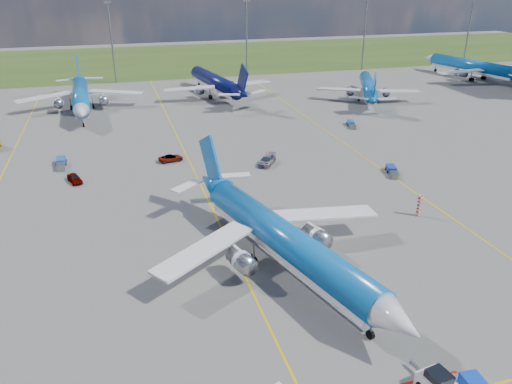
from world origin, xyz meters
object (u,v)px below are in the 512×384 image
object	(u,v)px
baggage_tug_c	(61,163)
main_airliner	(284,269)
bg_jet_n	(216,96)
bg_jet_ene	(470,79)
bg_jet_nnw	(83,112)
service_car_a	(75,178)
bg_jet_ne	(367,99)
baggage_tug_e	(351,124)
service_car_c	(267,160)
warning_post	(419,205)
baggage_tug_w	(392,171)
service_car_b	(171,158)

from	to	relation	value
baggage_tug_c	main_airliner	bearing A→B (deg)	-60.15
bg_jet_n	bg_jet_ene	size ratio (longest dim) A/B	0.97
bg_jet_nnw	bg_jet_n	xyz separation A→B (m)	(33.37, 7.18, 0.00)
service_car_a	baggage_tug_c	size ratio (longest dim) A/B	0.75
bg_jet_ne	baggage_tug_e	xyz separation A→B (m)	(-15.04, -21.60, 0.47)
bg_jet_ene	main_airliner	xyz separation A→B (m)	(-89.80, -85.54, 0.00)
service_car_c	baggage_tug_c	bearing A→B (deg)	-159.74
warning_post	main_airliner	bearing A→B (deg)	-160.69
baggage_tug_w	service_car_c	bearing A→B (deg)	170.80
service_car_c	baggage_tug_e	size ratio (longest dim) A/B	1.09
warning_post	service_car_c	xyz separation A→B (m)	(-13.56, 24.20, -0.77)
bg_jet_n	service_car_c	world-z (taller)	bg_jet_n
bg_jet_n	service_car_c	size ratio (longest dim) A/B	8.08
warning_post	bg_jet_nnw	size ratio (longest dim) A/B	0.07
bg_jet_ene	baggage_tug_e	size ratio (longest dim) A/B	9.07
main_airliner	baggage_tug_e	world-z (taller)	main_airliner
warning_post	baggage_tug_w	distance (m)	15.19
service_car_a	main_airliner	bearing A→B (deg)	-73.81
baggage_tug_w	bg_jet_n	bearing A→B (deg)	123.26
bg_jet_ene	baggage_tug_w	distance (m)	90.07
bg_jet_ene	bg_jet_nnw	bearing A→B (deg)	-7.38
baggage_tug_w	baggage_tug_e	bearing A→B (deg)	96.81
bg_jet_ne	service_car_c	size ratio (longest dim) A/B	7.09
bg_jet_nnw	service_car_b	world-z (taller)	bg_jet_nnw
bg_jet_ene	baggage_tug_w	size ratio (longest dim) A/B	8.75
baggage_tug_c	baggage_tug_e	distance (m)	58.00
bg_jet_n	main_airliner	world-z (taller)	bg_jet_n
baggage_tug_e	baggage_tug_w	bearing A→B (deg)	-86.23
service_car_c	baggage_tug_w	xyz separation A→B (m)	(18.14, -9.75, -0.24)
bg_jet_ne	baggage_tug_e	world-z (taller)	bg_jet_ne
bg_jet_nnw	warning_post	bearing A→B (deg)	-59.84
bg_jet_n	bg_jet_ene	distance (m)	79.62
warning_post	bg_jet_ene	bearing A→B (deg)	48.78
bg_jet_ne	service_car_a	distance (m)	79.49
warning_post	baggage_tug_e	world-z (taller)	warning_post
bg_jet_n	baggage_tug_c	world-z (taller)	bg_jet_n
service_car_a	service_car_b	world-z (taller)	service_car_a
bg_jet_n	baggage_tug_e	size ratio (longest dim) A/B	8.78
warning_post	bg_jet_ne	xyz separation A→B (m)	(25.41, 62.65, -1.50)
main_airliner	service_car_b	distance (m)	38.54
bg_jet_ne	baggage_tug_e	size ratio (longest dim) A/B	7.71
bg_jet_nnw	service_car_a	distance (m)	44.87
service_car_a	baggage_tug_c	bearing A→B (deg)	87.99
service_car_a	bg_jet_ne	bearing A→B (deg)	9.02
service_car_b	baggage_tug_w	bearing A→B (deg)	-126.22
bg_jet_nnw	bg_jet_ene	xyz separation A→B (m)	(112.98, 8.23, 0.00)
baggage_tug_w	bg_jet_ene	bearing A→B (deg)	63.97
service_car_b	baggage_tug_e	world-z (taller)	service_car_b
baggage_tug_w	baggage_tug_c	world-z (taller)	baggage_tug_c
bg_jet_ne	service_car_a	world-z (taller)	bg_jet_ne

